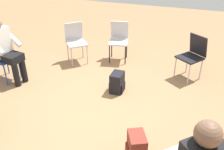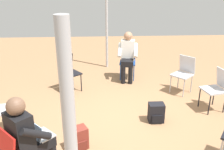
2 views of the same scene
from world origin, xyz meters
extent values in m
plane|color=#99704C|center=(0.00, 0.00, 0.00)|extent=(14.00, 14.00, 0.00)
cube|color=#B7B7BC|center=(1.83, 0.29, 0.43)|extent=(0.47, 0.47, 0.03)
cylinder|color=black|center=(1.70, 0.09, 0.21)|extent=(0.02, 0.02, 0.42)
cylinder|color=black|center=(1.63, 0.42, 0.21)|extent=(0.02, 0.02, 0.42)
cylinder|color=black|center=(1.96, 0.49, 0.21)|extent=(0.02, 0.02, 0.42)
cube|color=#B7B7BC|center=(2.02, 0.32, 0.65)|extent=(0.17, 0.39, 0.40)
cube|color=#B7B7BC|center=(1.47, 1.10, 0.43)|extent=(0.56, 0.56, 0.03)
cylinder|color=#B7B7BC|center=(1.45, 0.86, 0.21)|extent=(0.02, 0.02, 0.42)
cylinder|color=#B7B7BC|center=(1.23, 1.12, 0.21)|extent=(0.02, 0.02, 0.42)
cylinder|color=#B7B7BC|center=(1.71, 1.09, 0.21)|extent=(0.02, 0.02, 0.42)
cylinder|color=#B7B7BC|center=(1.48, 1.34, 0.21)|extent=(0.02, 0.02, 0.42)
cube|color=#B7B7BC|center=(1.61, 1.23, 0.65)|extent=(0.32, 0.35, 0.40)
cube|color=red|center=(-1.51, -1.60, 0.65)|extent=(0.33, 0.34, 0.40)
cube|color=black|center=(-1.07, 1.33, 0.43)|extent=(0.56, 0.56, 0.03)
cylinder|color=black|center=(-0.83, 1.30, 0.21)|extent=(0.02, 0.02, 0.42)
cylinder|color=black|center=(-1.10, 1.09, 0.21)|extent=(0.02, 0.02, 0.42)
cylinder|color=black|center=(-1.04, 1.57, 0.21)|extent=(0.02, 0.02, 0.42)
cylinder|color=black|center=(-1.31, 1.36, 0.21)|extent=(0.02, 0.02, 0.42)
cube|color=black|center=(-1.19, 1.48, 0.65)|extent=(0.35, 0.31, 0.40)
cube|color=#1E4799|center=(0.33, 2.05, 0.43)|extent=(0.46, 0.46, 0.03)
cylinder|color=#1E4799|center=(0.47, 1.85, 0.21)|extent=(0.02, 0.02, 0.42)
cylinder|color=#1E4799|center=(0.14, 1.91, 0.21)|extent=(0.02, 0.02, 0.42)
cylinder|color=#1E4799|center=(0.53, 2.19, 0.21)|extent=(0.02, 0.02, 0.42)
cylinder|color=#1E4799|center=(0.19, 2.24, 0.21)|extent=(0.02, 0.02, 0.42)
cube|color=#1E4799|center=(0.36, 2.24, 0.65)|extent=(0.39, 0.15, 0.40)
cube|color=#B7B7BC|center=(-2.04, -0.29, 0.43)|extent=(0.46, 0.46, 0.03)
cylinder|color=#B7B7BC|center=(-1.90, -0.10, 0.21)|extent=(0.02, 0.02, 0.42)
cylinder|color=#B7B7BC|center=(-1.84, -0.43, 0.21)|extent=(0.02, 0.02, 0.42)
cube|color=black|center=(-1.24, -1.34, 0.51)|extent=(0.51, 0.51, 0.14)
cube|color=black|center=(-1.37, -1.47, 0.77)|extent=(0.40, 0.40, 0.52)
sphere|color=brown|center=(-1.37, -1.47, 1.13)|extent=(0.22, 0.22, 0.22)
cylinder|color=black|center=(-1.44, -1.26, 0.80)|extent=(0.34, 0.34, 0.31)
cylinder|color=black|center=(-1.16, -1.54, 0.80)|extent=(0.34, 0.34, 0.31)
cube|color=#9EA0A5|center=(-1.16, -1.26, 0.59)|extent=(0.37, 0.37, 0.02)
cube|color=#B2D1F2|center=(-1.24, -1.34, 0.70)|extent=(0.25, 0.25, 0.20)
cylinder|color=black|center=(0.37, 1.68, 0.23)|extent=(0.11, 0.11, 0.45)
cylinder|color=black|center=(0.19, 1.71, 0.23)|extent=(0.11, 0.11, 0.45)
cube|color=black|center=(0.30, 1.86, 0.51)|extent=(0.36, 0.46, 0.14)
cube|color=silver|center=(0.33, 2.05, 0.77)|extent=(0.37, 0.27, 0.52)
sphere|color=#A87A5B|center=(0.33, 2.05, 1.13)|extent=(0.22, 0.22, 0.22)
cylinder|color=silver|center=(0.52, 1.92, 0.80)|extent=(0.15, 0.40, 0.31)
cylinder|color=silver|center=(0.12, 1.98, 0.80)|extent=(0.15, 0.40, 0.31)
cube|color=black|center=(0.63, -0.09, 0.18)|extent=(0.28, 0.20, 0.36)
cube|color=black|center=(0.63, -0.09, 0.10)|extent=(0.20, 0.25, 0.16)
cube|color=maroon|center=(-0.75, -0.80, 0.18)|extent=(0.34, 0.30, 0.36)
cube|color=maroon|center=(-0.75, -0.80, 0.10)|extent=(0.29, 0.31, 0.16)
cylinder|color=#B2B2B7|center=(-0.17, 2.96, 1.39)|extent=(0.07, 0.07, 2.78)
camera|label=1|loc=(-2.97, -1.25, 2.45)|focal=40.00mm
camera|label=2|loc=(-0.40, -4.05, 2.52)|focal=40.00mm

